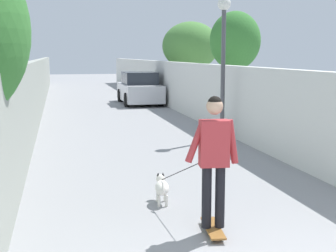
# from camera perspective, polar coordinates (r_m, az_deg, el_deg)

# --- Properties ---
(ground_plane) EXTENTS (80.00, 80.00, 0.00)m
(ground_plane) POSITION_cam_1_polar(r_m,az_deg,el_deg) (17.83, -6.46, 1.08)
(ground_plane) COLOR gray
(wall_left) EXTENTS (48.00, 0.30, 2.15)m
(wall_left) POSITION_cam_1_polar(r_m,az_deg,el_deg) (15.62, -16.25, 3.67)
(wall_left) COLOR #999E93
(wall_left) RESTS_ON ground
(fence_right) EXTENTS (48.00, 0.30, 2.05)m
(fence_right) POSITION_cam_1_polar(r_m,az_deg,el_deg) (16.38, 4.45, 4.04)
(fence_right) COLOR silver
(fence_right) RESTS_ON ground
(tree_right_mid) EXTENTS (2.82, 2.82, 3.98)m
(tree_right_mid) POSITION_cam_1_polar(r_m,az_deg,el_deg) (23.46, 2.79, 9.78)
(tree_right_mid) COLOR #473523
(tree_right_mid) RESTS_ON ground
(tree_right_far) EXTENTS (1.90, 1.90, 3.96)m
(tree_right_far) POSITION_cam_1_polar(r_m,az_deg,el_deg) (17.78, 8.23, 10.19)
(tree_right_far) COLOR #473523
(tree_right_far) RESTS_ON ground
(lamp_post) EXTENTS (0.36, 0.36, 3.90)m
(lamp_post) POSITION_cam_1_polar(r_m,az_deg,el_deg) (12.93, 6.82, 10.20)
(lamp_post) COLOR #4C4C51
(lamp_post) RESTS_ON ground
(skateboard) EXTENTS (0.82, 0.30, 0.08)m
(skateboard) POSITION_cam_1_polar(r_m,az_deg,el_deg) (6.39, 5.52, -12.37)
(skateboard) COLOR brown
(skateboard) RESTS_ON ground
(person_skateboarder) EXTENTS (0.27, 0.72, 1.76)m
(person_skateboarder) POSITION_cam_1_polar(r_m,az_deg,el_deg) (6.09, 5.66, -3.14)
(person_skateboarder) COLOR black
(person_skateboarder) RESTS_ON skateboard
(dog) EXTENTS (1.71, 0.54, 1.06)m
(dog) POSITION_cam_1_polar(r_m,az_deg,el_deg) (7.49, -0.74, -7.47)
(dog) COLOR white
(dog) RESTS_ON ground
(car_near) EXTENTS (3.87, 1.80, 1.54)m
(car_near) POSITION_cam_1_polar(r_m,az_deg,el_deg) (22.58, -3.50, 4.55)
(car_near) COLOR silver
(car_near) RESTS_ON ground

